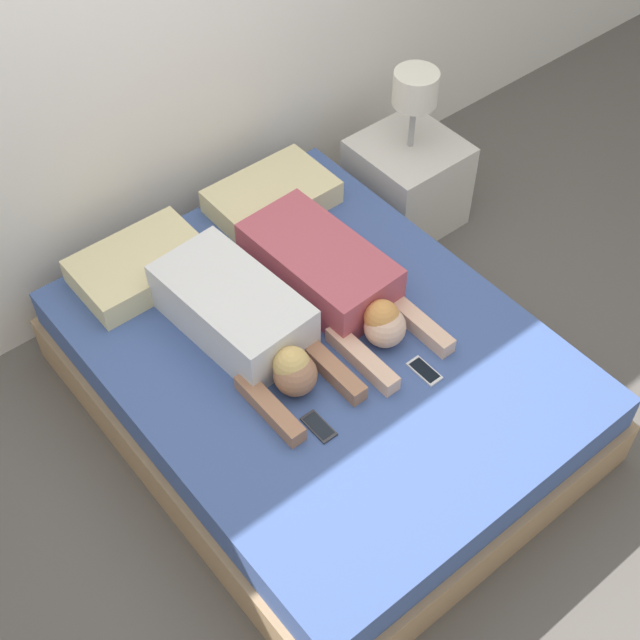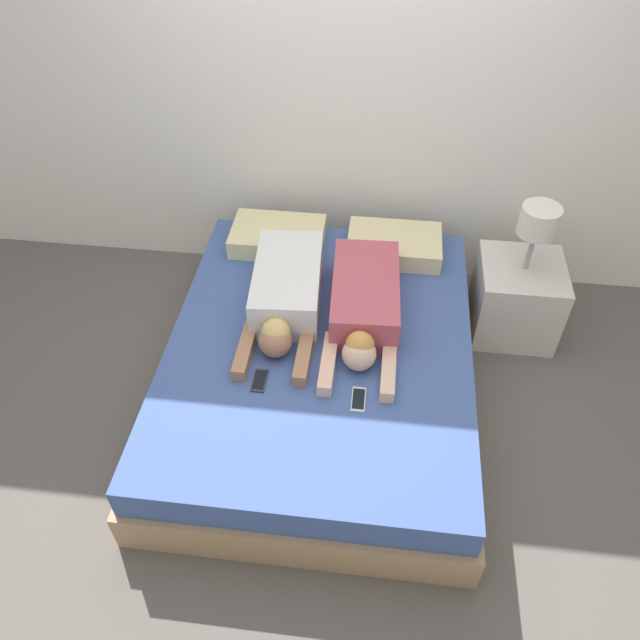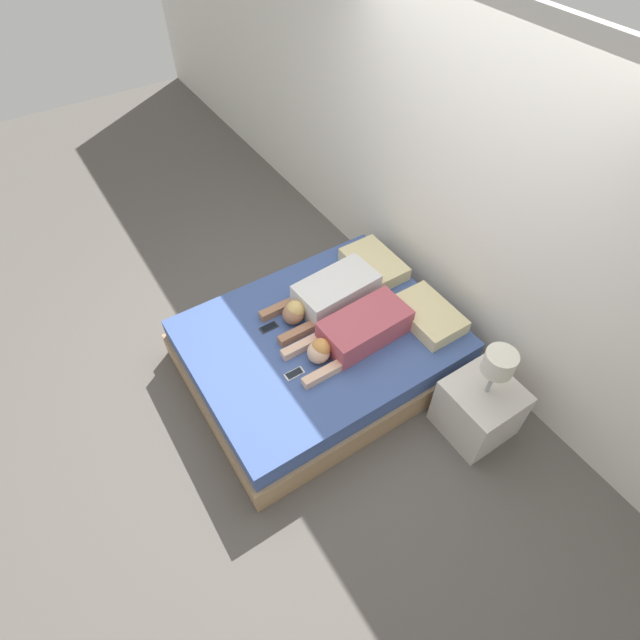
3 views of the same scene
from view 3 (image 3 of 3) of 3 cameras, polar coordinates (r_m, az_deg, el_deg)
name	(u,v)px [view 3 (image 3 of 3)]	position (r m, az deg, el deg)	size (l,w,h in m)	color
ground_plane	(320,364)	(4.27, 0.00, -5.09)	(12.00, 12.00, 0.00)	#5B5651
wall_back	(455,190)	(3.95, 15.13, 14.14)	(12.00, 0.06, 2.60)	white
bed	(320,349)	(4.10, 0.00, -3.37)	(1.65, 2.08, 0.42)	tan
pillow_head_left	(374,264)	(4.42, 6.17, 6.38)	(0.56, 0.37, 0.12)	beige
pillow_head_right	(428,315)	(4.06, 12.23, 0.56)	(0.56, 0.37, 0.12)	beige
person_left	(329,295)	(4.05, 1.00, 2.85)	(0.40, 0.97, 0.23)	silver
person_right	(356,332)	(3.81, 4.16, -1.33)	(0.39, 1.00, 0.22)	#B24C59
cell_phone_left	(269,327)	(3.98, -5.87, -0.83)	(0.07, 0.15, 0.01)	#2D2D33
cell_phone_right	(294,374)	(3.69, -2.95, -6.15)	(0.07, 0.15, 0.01)	silver
nightstand	(480,406)	(3.89, 17.79, -9.33)	(0.49, 0.49, 0.90)	beige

